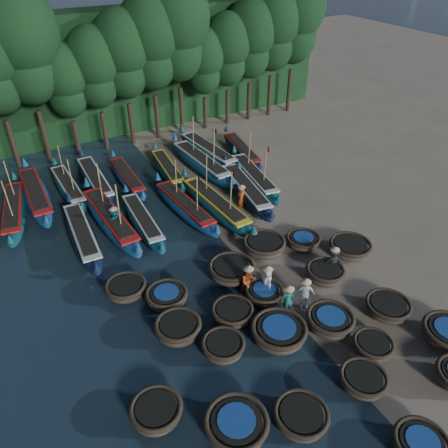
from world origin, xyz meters
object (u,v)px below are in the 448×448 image
fisherman_1 (288,298)px  coracle_16 (232,312)px  coracle_7 (363,380)px  long_boat_11 (68,187)px  long_boat_17 (242,151)px  coracle_22 (231,270)px  long_boat_4 (143,221)px  long_boat_9 (14,211)px  coracle_24 (303,240)px  coracle_18 (325,273)px  fisherman_0 (267,280)px  coracle_10 (156,412)px  coracle_5 (236,425)px  coracle_23 (264,245)px  fisherman_5 (115,220)px  coracle_19 (350,247)px  long_boat_2 (82,235)px  fisherman_6 (241,195)px  coracle_20 (126,288)px  long_boat_12 (95,180)px  long_boat_10 (36,195)px  fisherman_4 (305,293)px  long_boat_8 (254,177)px  long_boat_3 (111,219)px  long_boat_7 (246,190)px  coracle_17 (264,293)px  long_boat_6 (216,205)px  coracle_6 (301,416)px  long_boat_15 (201,163)px  coracle_14 (388,307)px  coracle_9 (448,333)px  coracle_8 (373,346)px  coracle_15 (178,328)px  long_boat_13 (127,178)px  long_boat_14 (168,169)px  coracle_3 (421,445)px  long_boat_5 (185,207)px

fisherman_1 → coracle_16: bearing=-6.3°
coracle_7 → long_boat_11: 22.38m
long_boat_17 → fisherman_1: size_ratio=4.33×
coracle_22 → long_boat_4: 7.05m
long_boat_9 → coracle_24: bearing=-29.3°
coracle_18 → fisherman_0: size_ratio=1.13×
coracle_22 → coracle_10: bearing=-139.0°
coracle_5 → coracle_23: (6.80, 8.52, -0.00)m
fisherman_1 → fisherman_5: bearing=-51.4°
coracle_23 → fisherman_5: size_ratio=1.55×
fisherman_0 → coracle_19: bearing=100.3°
long_boat_2 → fisherman_6: fisherman_6 is taller
coracle_20 → long_boat_12: bearing=81.9°
coracle_5 → long_boat_10: 20.66m
fisherman_4 → coracle_22: bearing=149.9°
long_boat_17 → fisherman_6: bearing=-111.8°
coracle_7 → long_boat_8: size_ratio=0.27×
long_boat_3 → long_boat_7: 9.18m
coracle_17 → long_boat_6: (1.61, 8.11, 0.18)m
coracle_6 → long_boat_15: (5.88, 20.02, 0.22)m
coracle_14 → fisherman_0: 5.85m
coracle_9 → fisherman_1: fisherman_1 is taller
coracle_10 → long_boat_15: size_ratio=0.23×
coracle_24 → long_boat_15: 11.31m
coracle_23 → long_boat_8: size_ratio=0.37×
coracle_8 → coracle_15: coracle_15 is taller
coracle_14 → fisherman_4: (-3.24, 2.30, 0.50)m
coracle_15 → fisherman_4: (6.08, -1.26, 0.41)m
coracle_20 → fisherman_1: size_ratio=1.29×
coracle_7 → long_boat_15: size_ratio=0.24×
coracle_18 → long_boat_13: bearing=110.7°
coracle_24 → long_boat_7: (-0.04, 6.31, 0.19)m
long_boat_10 → fisherman_1: (8.75, -16.27, 0.29)m
coracle_23 → long_boat_4: size_ratio=0.40×
coracle_5 → coracle_6: 2.45m
coracle_6 → long_boat_7: (6.77, 15.06, 0.17)m
long_boat_8 → long_boat_14: bearing=147.8°
coracle_9 → long_boat_3: bearing=123.4°
coracle_9 → fisherman_5: size_ratio=1.26×
coracle_9 → long_boat_10: long_boat_10 is taller
coracle_9 → long_boat_6: (-4.10, 14.29, 0.13)m
coracle_3 → long_boat_4: size_ratio=0.31×
coracle_24 → coracle_23: bearing=165.6°
coracle_15 → coracle_23: 7.53m
coracle_20 → long_boat_5: bearing=43.2°
coracle_23 → long_boat_2: (-8.76, 5.87, 0.07)m
coracle_7 → long_boat_12: long_boat_12 is taller
coracle_22 → long_boat_15: size_ratio=0.27×
coracle_7 → coracle_22: size_ratio=0.87×
long_boat_10 → fisherman_1: fisherman_1 is taller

